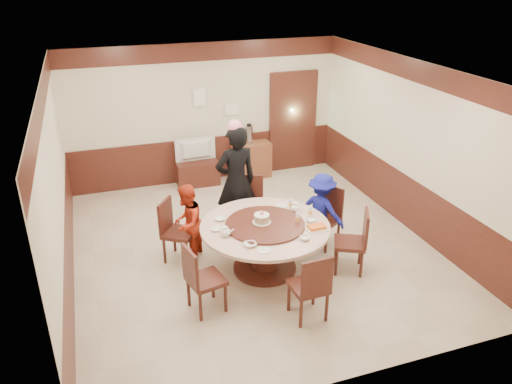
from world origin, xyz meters
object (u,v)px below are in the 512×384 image
object	(u,v)px
person_red	(187,223)
side_cabinet	(251,160)
banquet_table	(265,238)
person_standing	(236,182)
tv_stand	(198,173)
thermos	(249,135)
birthday_cake	(262,218)
television	(196,150)
person_blue	(321,210)
shrimp_platter	(317,228)

from	to	relation	value
person_red	side_cabinet	distance (m)	3.39
banquet_table	person_red	distance (m)	1.21
banquet_table	person_standing	world-z (taller)	person_standing
tv_stand	side_cabinet	distance (m)	1.18
banquet_table	thermos	xyz separation A→B (m)	(0.90, 3.45, 0.41)
person_red	birthday_cake	xyz separation A→B (m)	(0.97, -0.63, 0.23)
banquet_table	person_red	xyz separation A→B (m)	(-1.00, 0.68, 0.08)
television	person_blue	bearing A→B (deg)	111.79
person_red	tv_stand	bearing A→B (deg)	-165.86
shrimp_platter	side_cabinet	distance (m)	3.83
banquet_table	thermos	bearing A→B (deg)	75.45
person_blue	birthday_cake	distance (m)	1.22
television	person_red	bearing A→B (deg)	72.16
person_red	tv_stand	size ratio (longest dim) A/B	1.44
person_standing	shrimp_platter	distance (m)	1.71
banquet_table	shrimp_platter	size ratio (longest dim) A/B	6.23
banquet_table	side_cabinet	distance (m)	3.58
banquet_table	shrimp_platter	xyz separation A→B (m)	(0.65, -0.35, 0.24)
person_red	shrimp_platter	world-z (taller)	person_red
person_blue	birthday_cake	size ratio (longest dim) A/B	4.50
person_blue	thermos	bearing A→B (deg)	-30.38
person_blue	thermos	distance (m)	3.05
person_standing	thermos	world-z (taller)	person_standing
tv_stand	person_blue	bearing A→B (deg)	-65.93
tv_stand	banquet_table	bearing A→B (deg)	-86.06
banquet_table	side_cabinet	size ratio (longest dim) A/B	2.34
person_standing	shrimp_platter	size ratio (longest dim) A/B	6.30
person_standing	person_red	bearing A→B (deg)	23.07
television	tv_stand	bearing A→B (deg)	180.00
side_cabinet	birthday_cake	bearing A→B (deg)	-105.92
birthday_cake	person_standing	bearing A→B (deg)	91.89
shrimp_platter	side_cabinet	xyz separation A→B (m)	(0.29, 3.80, -0.40)
side_cabinet	person_blue	bearing A→B (deg)	-86.88
person_red	tv_stand	distance (m)	2.87
tv_stand	thermos	size ratio (longest dim) A/B	2.24
shrimp_platter	thermos	size ratio (longest dim) A/B	0.79
tv_stand	birthday_cake	bearing A→B (deg)	-86.59
person_red	shrimp_platter	size ratio (longest dim) A/B	4.08
person_red	thermos	distance (m)	3.37
person_blue	television	distance (m)	3.28
birthday_cake	person_blue	bearing A→B (deg)	18.53
person_standing	tv_stand	world-z (taller)	person_standing
person_blue	thermos	size ratio (longest dim) A/B	3.21
person_red	television	world-z (taller)	person_red
tv_stand	side_cabinet	world-z (taller)	side_cabinet
person_standing	tv_stand	size ratio (longest dim) A/B	2.23
shrimp_platter	side_cabinet	world-z (taller)	shrimp_platter
birthday_cake	thermos	xyz separation A→B (m)	(0.93, 3.40, 0.10)
person_standing	thermos	bearing A→B (deg)	-119.14
banquet_table	tv_stand	bearing A→B (deg)	93.94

